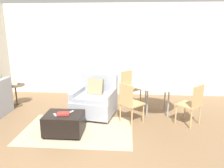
{
  "coord_description": "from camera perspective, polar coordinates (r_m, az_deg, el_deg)",
  "views": [
    {
      "loc": [
        0.82,
        -2.98,
        2.03
      ],
      "look_at": [
        0.45,
        2.01,
        0.75
      ],
      "focal_mm": 35.0,
      "sensor_mm": 36.0,
      "label": 1
    }
  ],
  "objects": [
    {
      "name": "ground_plane",
      "position": [
        3.7,
        -9.78,
        -19.21
      ],
      "size": [
        20.0,
        20.0,
        0.0
      ],
      "primitive_type": "plane",
      "color": "brown"
    },
    {
      "name": "wall_back",
      "position": [
        6.76,
        -2.73,
        8.79
      ],
      "size": [
        12.0,
        0.06,
        2.75
      ],
      "color": "beige",
      "rests_on": "ground_plane"
    },
    {
      "name": "area_rug",
      "position": [
        4.64,
        -8.9,
        -11.74
      ],
      "size": [
        2.23,
        1.46,
        0.01
      ],
      "color": "tan",
      "rests_on": "ground_plane"
    },
    {
      "name": "armchair",
      "position": [
        5.22,
        -4.55,
        -4.37
      ],
      "size": [
        1.08,
        1.05,
        0.94
      ],
      "color": "#999EA8",
      "rests_on": "ground_plane"
    },
    {
      "name": "ottoman",
      "position": [
        4.44,
        -12.38,
        -9.94
      ],
      "size": [
        0.73,
        0.57,
        0.42
      ],
      "color": "black",
      "rests_on": "ground_plane"
    },
    {
      "name": "book_stack",
      "position": [
        4.34,
        -12.62,
        -7.55
      ],
      "size": [
        0.26,
        0.19,
        0.03
      ],
      "color": "#B72D28",
      "rests_on": "ottoman"
    },
    {
      "name": "tv_remote_primary",
      "position": [
        4.43,
        -10.74,
        -7.19
      ],
      "size": [
        0.11,
        0.16,
        0.01
      ],
      "color": "#B7B7BC",
      "rests_on": "ottoman"
    },
    {
      "name": "tv_remote_secondary",
      "position": [
        4.35,
        -14.64,
        -7.79
      ],
      "size": [
        0.11,
        0.14,
        0.01
      ],
      "color": "#B7B7BC",
      "rests_on": "ottoman"
    },
    {
      "name": "potted_plant",
      "position": [
        6.69,
        -27.1,
        -2.43
      ],
      "size": [
        0.33,
        0.33,
        1.11
      ],
      "color": "brown",
      "rests_on": "ground_plane"
    },
    {
      "name": "side_table",
      "position": [
        6.34,
        -23.84,
        -1.7
      ],
      "size": [
        0.49,
        0.49,
        0.58
      ],
      "color": "#4C3828",
      "rests_on": "ground_plane"
    },
    {
      "name": "picture_frame",
      "position": [
        6.28,
        -24.08,
        0.59
      ],
      "size": [
        0.15,
        0.07,
        0.19
      ],
      "color": "silver",
      "rests_on": "side_table"
    },
    {
      "name": "dining_table",
      "position": [
        5.37,
        11.69,
        -0.76
      ],
      "size": [
        1.25,
        1.25,
        0.72
      ],
      "color": "#99A8AD",
      "rests_on": "ground_plane"
    },
    {
      "name": "dining_chair_near_left",
      "position": [
        4.72,
        4.52,
        -4.38
      ],
      "size": [
        0.59,
        0.59,
        0.9
      ],
      "color": "tan",
      "rests_on": "ground_plane"
    },
    {
      "name": "dining_chair_near_right",
      "position": [
        4.92,
        20.36,
        -4.5
      ],
      "size": [
        0.59,
        0.59,
        0.9
      ],
      "color": "tan",
      "rests_on": "ground_plane"
    },
    {
      "name": "dining_chair_far_left",
      "position": [
        6.0,
        4.49,
        -0.28
      ],
      "size": [
        0.59,
        0.59,
        0.9
      ],
      "color": "tan",
      "rests_on": "ground_plane"
    }
  ]
}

